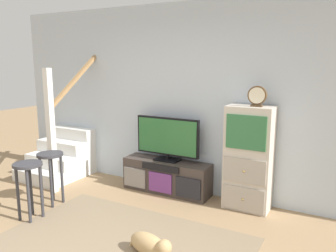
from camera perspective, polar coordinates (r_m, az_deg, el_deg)
The scene contains 10 objects.
back_wall at distance 4.90m, azimuth 4.36°, elevation 4.39°, with size 6.40×0.12×2.70m, color silver.
area_rug at distance 3.77m, azimuth -8.52°, elevation -19.36°, with size 2.60×1.80×0.01m, color #847056.
media_console at distance 5.04m, azimuth -0.24°, elevation -8.40°, with size 1.31×0.38×0.47m.
television at distance 4.90m, azimuth -0.11°, elevation -1.99°, with size 0.98×0.22×0.63m.
side_cabinet at distance 4.49m, azimuth 13.28°, elevation -5.31°, with size 0.58×0.38×1.34m.
desk_clock at distance 4.31m, azimuth 14.66°, elevation 4.83°, with size 0.23×0.08×0.25m.
staircase at distance 6.15m, azimuth -16.19°, elevation -3.99°, with size 1.00×1.36×2.20m.
bar_stool_near at distance 4.44m, azimuth -22.25°, elevation -7.98°, with size 0.34×0.34×0.71m.
bar_stool_far at distance 4.81m, azimuth -18.99°, elevation -6.37°, with size 0.34×0.34×0.70m.
dog at distance 3.56m, azimuth -3.01°, elevation -19.18°, with size 0.54×0.28×0.23m.
Camera 1 is at (2.02, -1.97, 1.89)m, focal length 36.51 mm.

